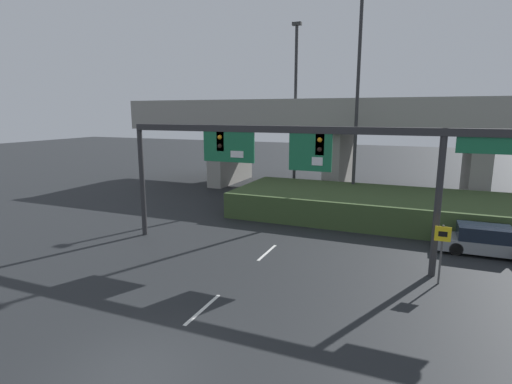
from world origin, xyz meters
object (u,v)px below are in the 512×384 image
Objects in this scene: highway_light_pole_near at (295,108)px; parked_sedan_near_right at (486,241)px; highway_light_pole_far at (358,83)px; signal_gantry at (287,151)px; speed_limit_sign at (442,246)px.

parked_sedan_near_right is (12.80, -9.49, -6.52)m from highway_light_pole_near.
highway_light_pole_far reaches higher than parked_sedan_near_right.
signal_gantry is at bearing -96.28° from highway_light_pole_far.
highway_light_pole_near reaches higher than signal_gantry.
highway_light_pole_near is at bearing 126.62° from speed_limit_sign.
signal_gantry reaches higher than parked_sedan_near_right.
highway_light_pole_near is at bearing 142.72° from parked_sedan_near_right.
highway_light_pole_far is 13.69m from parked_sedan_near_right.
highway_light_pole_near reaches higher than speed_limit_sign.
highway_light_pole_far is at bearing 83.72° from signal_gantry.
highway_light_pole_far reaches higher than signal_gantry.
highway_light_pole_far reaches higher than highway_light_pole_near.
highway_light_pole_near is 0.80× the size of highway_light_pole_far.
signal_gantry is 7.69m from speed_limit_sign.
signal_gantry is 12.36m from highway_light_pole_far.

